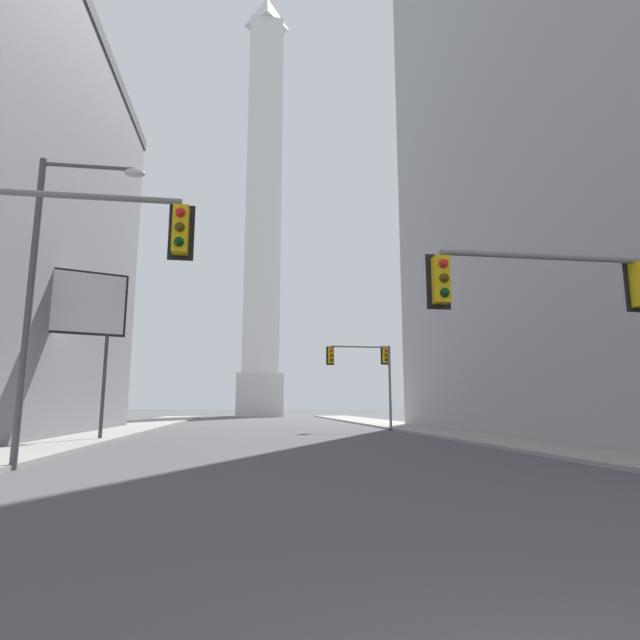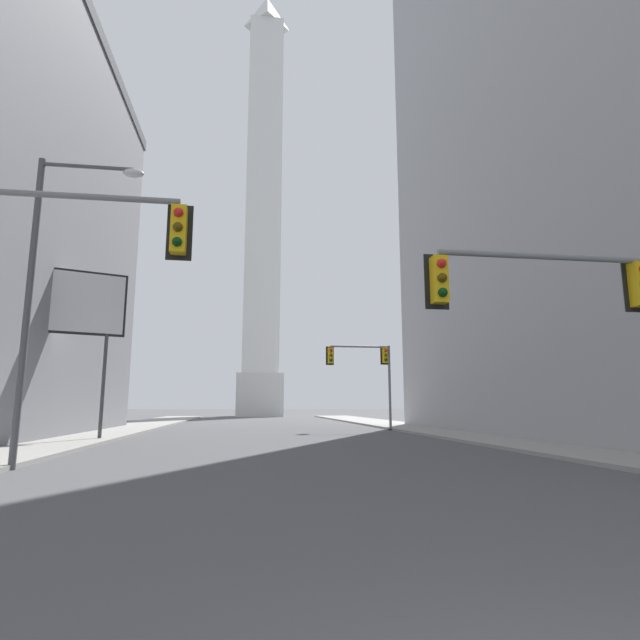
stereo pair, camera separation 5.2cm
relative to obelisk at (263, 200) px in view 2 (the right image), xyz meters
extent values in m
cube|color=gray|center=(-10.75, -49.43, -35.27)|extent=(5.00, 92.68, 0.15)
cube|color=gray|center=(10.75, -49.43, -35.27)|extent=(5.00, 92.68, 0.15)
cube|color=silver|center=(0.00, 0.00, -32.09)|extent=(7.10, 7.10, 6.52)
cube|color=silver|center=(0.00, 0.00, 1.73)|extent=(5.68, 5.68, 61.11)
pyramid|color=silver|center=(0.00, 0.00, 35.41)|extent=(5.68, 5.68, 6.25)
cube|color=#E5B20F|center=(7.60, -68.32, -30.65)|extent=(0.34, 0.34, 1.10)
cube|color=black|center=(7.60, -68.14, -30.65)|extent=(0.58, 0.03, 1.32)
cylinder|color=slate|center=(5.17, -68.32, -30.05)|extent=(5.44, 0.14, 0.14)
cube|color=#E5B20F|center=(2.45, -68.32, -30.72)|extent=(0.34, 0.34, 1.10)
cube|color=black|center=(2.45, -68.14, -30.72)|extent=(0.58, 0.03, 1.32)
sphere|color=red|center=(2.45, -68.51, -30.38)|extent=(0.22, 0.22, 0.22)
sphere|color=#483506|center=(2.45, -68.51, -30.72)|extent=(0.22, 0.22, 0.22)
sphere|color=#073410|center=(2.45, -68.51, -31.06)|extent=(0.22, 0.22, 0.22)
cylinder|color=slate|center=(-5.85, -67.88, -28.99)|extent=(4.70, 0.14, 0.14)
cube|color=#E5B20F|center=(-3.50, -67.88, -29.66)|extent=(0.35, 0.35, 1.10)
cube|color=black|center=(-3.50, -67.70, -29.66)|extent=(0.58, 0.04, 1.32)
sphere|color=red|center=(-3.49, -68.07, -29.32)|extent=(0.22, 0.22, 0.22)
sphere|color=#483506|center=(-3.49, -68.07, -29.66)|extent=(0.22, 0.22, 0.22)
sphere|color=#073410|center=(-3.49, -68.07, -30.01)|extent=(0.22, 0.22, 0.22)
cylinder|color=slate|center=(8.21, -44.11, -32.35)|extent=(0.18, 0.18, 6.00)
cylinder|color=#262626|center=(8.21, -44.11, -35.30)|extent=(0.40, 0.40, 0.10)
cube|color=#E5B20F|center=(7.92, -44.11, -30.05)|extent=(0.37, 0.37, 1.10)
cube|color=black|center=(7.91, -43.93, -30.05)|extent=(0.58, 0.08, 1.32)
sphere|color=red|center=(7.94, -44.30, -29.71)|extent=(0.22, 0.22, 0.22)
sphere|color=#483506|center=(7.94, -44.30, -30.05)|extent=(0.22, 0.22, 0.22)
sphere|color=#073410|center=(7.94, -44.30, -30.39)|extent=(0.22, 0.22, 0.22)
cylinder|color=slate|center=(6.07, -44.11, -29.45)|extent=(4.29, 0.14, 0.14)
sphere|color=slate|center=(8.21, -44.11, -29.45)|extent=(0.18, 0.18, 0.18)
cube|color=#E5B20F|center=(3.92, -44.11, -30.12)|extent=(0.37, 0.37, 1.10)
cube|color=black|center=(3.91, -43.93, -30.12)|extent=(0.58, 0.08, 1.32)
sphere|color=red|center=(3.94, -44.30, -29.78)|extent=(0.22, 0.22, 0.22)
sphere|color=#483506|center=(3.94, -44.30, -30.12)|extent=(0.22, 0.22, 0.22)
sphere|color=#073410|center=(3.94, -44.30, -30.46)|extent=(0.22, 0.22, 0.22)
cylinder|color=#4C4C51|center=(-8.27, -63.66, -30.74)|extent=(0.20, 0.20, 9.22)
cylinder|color=#4C4C51|center=(-6.93, -63.66, -26.28)|extent=(2.70, 0.12, 0.12)
sphere|color=#4C4C51|center=(-8.27, -63.66, -26.28)|extent=(0.20, 0.20, 0.20)
ellipsoid|color=silver|center=(-5.58, -63.66, -26.40)|extent=(0.64, 0.36, 0.26)
cylinder|color=#3F3F42|center=(-12.22, -53.62, -32.67)|extent=(0.18, 0.18, 5.36)
cylinder|color=#3F3F42|center=(-9.07, -52.42, -32.67)|extent=(0.18, 0.18, 5.36)
cube|color=silver|center=(-10.64, -53.02, -28.47)|extent=(4.59, 1.94, 3.04)
cube|color=black|center=(-10.64, -53.02, -28.47)|extent=(4.77, 1.91, 3.28)
camera|label=1|loc=(-1.92, -78.98, -33.56)|focal=28.00mm
camera|label=2|loc=(-1.87, -78.99, -33.56)|focal=28.00mm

